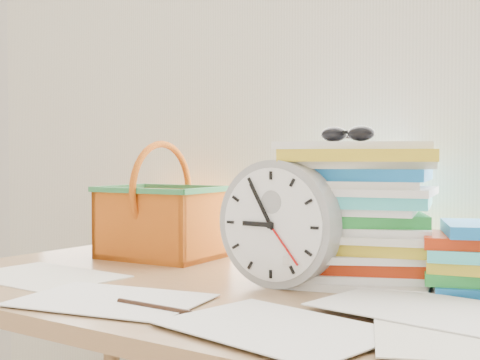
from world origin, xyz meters
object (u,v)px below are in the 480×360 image
Objects in this scene: clock at (279,224)px; basket at (162,201)px; paper_stack at (354,212)px; desk at (245,331)px.

basket reaches higher than clock.
basket is at bearing 177.76° from paper_stack.
paper_stack is (0.12, 0.19, 0.21)m from desk.
basket is (-0.39, 0.21, 0.21)m from desk.
paper_stack reaches higher than clock.
basket reaches higher than desk.
paper_stack is 1.14× the size of basket.
desk is at bearing -33.61° from basket.
paper_stack is at bearing 57.05° from desk.
paper_stack reaches higher than desk.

